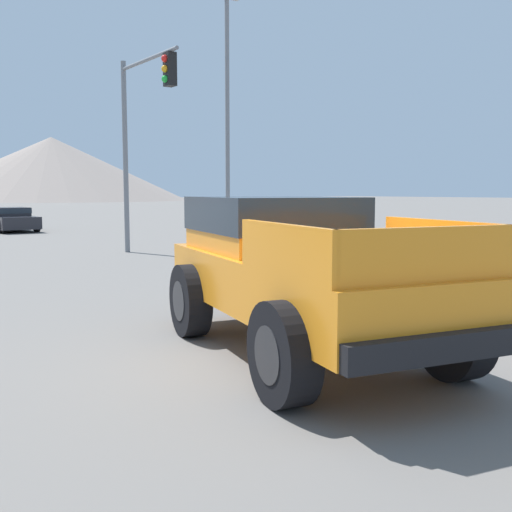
{
  "coord_description": "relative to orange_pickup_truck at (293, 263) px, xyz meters",
  "views": [
    {
      "loc": [
        -4.43,
        -5.81,
        1.97
      ],
      "look_at": [
        0.18,
        0.59,
        1.11
      ],
      "focal_mm": 42.0,
      "sensor_mm": 36.0,
      "label": 1
    }
  ],
  "objects": [
    {
      "name": "red_convertible_car",
      "position": [
        4.33,
        0.32,
        -0.68
      ],
      "size": [
        2.84,
        4.61,
        1.03
      ],
      "rotation": [
        0.0,
        0.0,
        -0.26
      ],
      "color": "red",
      "rests_on": "ground_plane"
    },
    {
      "name": "traffic_light_main",
      "position": [
        3.2,
        11.07,
        3.1
      ],
      "size": [
        0.38,
        3.61,
        6.02
      ],
      "rotation": [
        0.0,
        0.0,
        4.71
      ],
      "color": "slate",
      "rests_on": "ground_plane"
    },
    {
      "name": "street_lamp_post",
      "position": [
        5.95,
        10.62,
        3.79
      ],
      "size": [
        0.9,
        0.24,
        8.18
      ],
      "color": "slate",
      "rests_on": "ground_plane"
    },
    {
      "name": "parked_car_dark",
      "position": [
        2.71,
        25.21,
        -0.49
      ],
      "size": [
        1.97,
        4.21,
        1.17
      ],
      "rotation": [
        0.0,
        0.0,
        3.15
      ],
      "color": "#232328",
      "rests_on": "ground_plane"
    },
    {
      "name": "orange_pickup_truck",
      "position": [
        0.0,
        0.0,
        0.0
      ],
      "size": [
        3.1,
        5.26,
        1.89
      ],
      "rotation": [
        0.0,
        0.0,
        -0.22
      ],
      "color": "orange",
      "rests_on": "ground_plane"
    },
    {
      "name": "ground_plane",
      "position": [
        -0.25,
        0.11,
        -1.08
      ],
      "size": [
        320.0,
        320.0,
        0.0
      ],
      "primitive_type": "plane",
      "color": "slate"
    }
  ]
}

